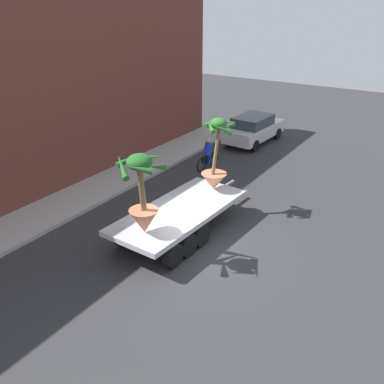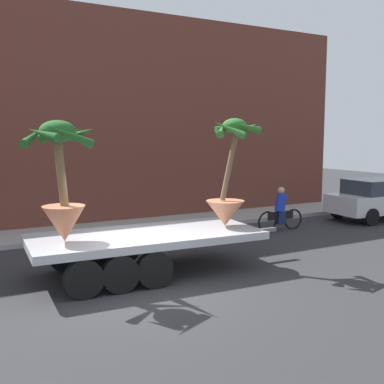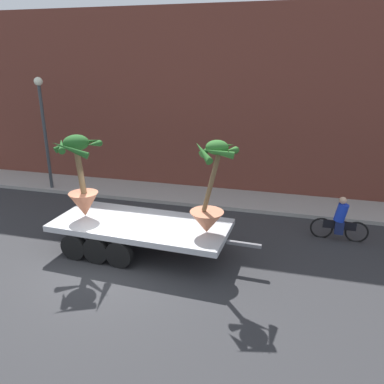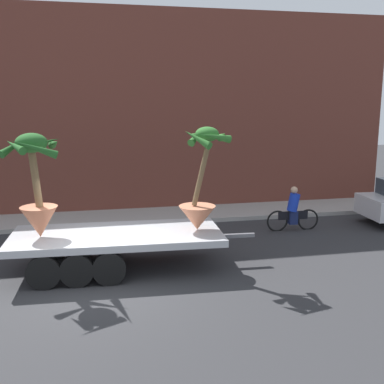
# 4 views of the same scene
# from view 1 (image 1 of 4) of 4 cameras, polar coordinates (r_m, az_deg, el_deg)

# --- Properties ---
(ground_plane) EXTENTS (60.00, 60.00, 0.00)m
(ground_plane) POSITION_cam_1_polar(r_m,az_deg,el_deg) (14.45, 0.68, -7.45)
(ground_plane) COLOR #2D2D30
(sidewalk) EXTENTS (24.00, 2.20, 0.15)m
(sidewalk) POSITION_cam_1_polar(r_m,az_deg,el_deg) (18.00, -15.99, -1.33)
(sidewalk) COLOR #A39E99
(sidewalk) RESTS_ON ground
(building_facade) EXTENTS (24.00, 1.20, 7.75)m
(building_facade) POSITION_cam_1_polar(r_m,az_deg,el_deg) (18.06, -21.11, 10.92)
(building_facade) COLOR brown
(building_facade) RESTS_ON ground
(flatbed_trailer) EXTENTS (6.44, 2.55, 0.98)m
(flatbed_trailer) POSITION_cam_1_polar(r_m,az_deg,el_deg) (14.71, -2.27, -3.43)
(flatbed_trailer) COLOR #B7BABF
(flatbed_trailer) RESTS_ON ground
(potted_palm_rear) EXTENTS (1.54, 1.51, 2.60)m
(potted_palm_rear) POSITION_cam_1_polar(r_m,az_deg,el_deg) (12.88, -6.66, -0.65)
(potted_palm_rear) COLOR #B26647
(potted_palm_rear) RESTS_ON flatbed_trailer
(potted_palm_middle) EXTENTS (1.29, 1.19, 2.71)m
(potted_palm_middle) POSITION_cam_1_polar(r_m,az_deg,el_deg) (15.97, 3.18, 3.96)
(potted_palm_middle) COLOR #C17251
(potted_palm_middle) RESTS_ON flatbed_trailer
(cyclist) EXTENTS (1.84, 0.36, 1.54)m
(cyclist) POSITION_cam_1_polar(r_m,az_deg,el_deg) (20.78, 2.13, 4.97)
(cyclist) COLOR black
(cyclist) RESTS_ON ground
(parked_car) EXTENTS (4.36, 2.05, 1.58)m
(parked_car) POSITION_cam_1_polar(r_m,az_deg,el_deg) (24.74, 8.21, 8.39)
(parked_car) COLOR silver
(parked_car) RESTS_ON ground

